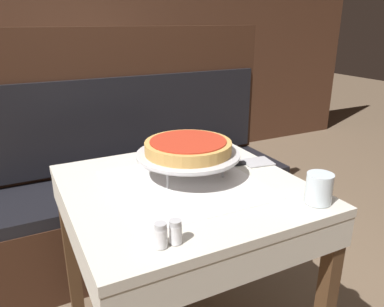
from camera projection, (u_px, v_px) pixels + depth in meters
The scene contains 11 objects.
dining_table_front at pixel (184, 208), 1.32m from camera, with size 0.78×0.78×0.75m.
dining_table_rear at pixel (111, 110), 2.74m from camera, with size 0.77×0.77×0.76m.
booth_bench at pixel (145, 192), 2.14m from camera, with size 1.64×0.50×1.25m.
back_wall_panel at pixel (64, 30), 2.96m from camera, with size 6.00×0.04×2.40m, color #4C2D1E.
pizza_pan_stand at pixel (188, 155), 1.32m from camera, with size 0.37×0.37×0.09m.
deep_dish_pizza at pixel (188, 147), 1.31m from camera, with size 0.30×0.30×0.05m.
pizza_server at pixel (244, 163), 1.46m from camera, with size 0.27×0.11×0.01m.
water_glass_near at pixel (319, 188), 1.14m from camera, with size 0.08×0.08×0.09m.
salt_shaker at pixel (161, 235), 0.92m from camera, with size 0.03×0.03×0.07m.
pepper_shaker at pixel (175, 232), 0.94m from camera, with size 0.03×0.03×0.06m.
condiment_caddy at pixel (118, 87), 2.82m from camera, with size 0.12×0.12×0.16m.
Camera 1 is at (-0.51, -1.06, 1.29)m, focal length 35.00 mm.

